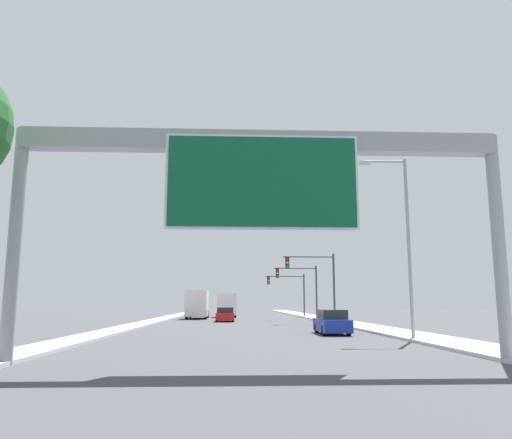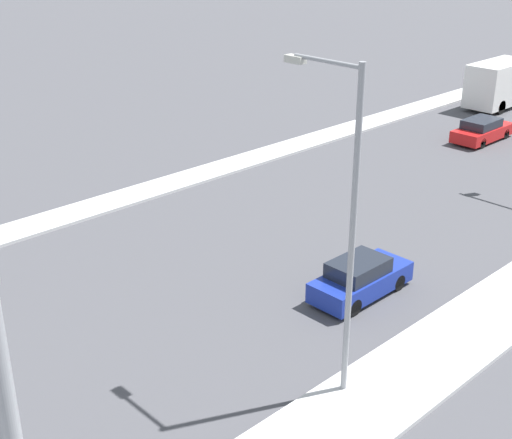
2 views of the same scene
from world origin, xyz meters
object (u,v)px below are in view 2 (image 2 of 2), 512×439
object	(u,v)px
truck_box_secondary	(503,83)
street_lamp_right	(345,213)
car_far_right	(360,278)
car_far_left	(482,130)

from	to	relation	value
truck_box_secondary	street_lamp_right	size ratio (longest dim) A/B	0.78
car_far_right	truck_box_secondary	world-z (taller)	truck_box_secondary
car_far_left	truck_box_secondary	size ratio (longest dim) A/B	0.60
car_far_left	street_lamp_right	distance (m)	28.31
car_far_right	truck_box_secondary	size ratio (longest dim) A/B	0.56
car_far_left	street_lamp_right	size ratio (longest dim) A/B	0.47
street_lamp_right	car_far_left	bearing A→B (deg)	111.17
car_far_left	car_far_right	bearing A→B (deg)	-71.55
truck_box_secondary	car_far_left	bearing A→B (deg)	-68.41
car_far_left	truck_box_secondary	distance (m)	9.57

